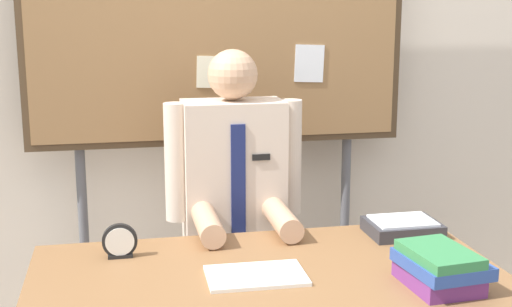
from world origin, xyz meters
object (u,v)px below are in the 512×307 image
open_notebook (256,276)px  desk_clock (120,242)px  person (234,234)px  bulletin_board (218,8)px  book_stack (440,268)px  desk (268,300)px  paper_tray (402,227)px

open_notebook → desk_clock: 0.49m
person → bulletin_board: 0.98m
book_stack → desk_clock: (-0.94, 0.45, -0.01)m
bulletin_board → open_notebook: 1.32m
desk → book_stack: size_ratio=5.38×
open_notebook → desk_clock: (-0.41, 0.26, 0.05)m
desk → open_notebook: (-0.04, -0.02, 0.09)m
desk_clock → paper_tray: bearing=2.0°
book_stack → paper_tray: size_ratio=1.08×
person → desk_clock: (-0.46, -0.40, 0.13)m
desk_clock → bulletin_board: bearing=59.5°
book_stack → desk_clock: bearing=154.6°
book_stack → open_notebook: (-0.53, 0.18, -0.06)m
person → book_stack: bearing=-60.1°
desk → bulletin_board: 1.37m
bulletin_board → paper_tray: (0.57, -0.74, -0.79)m
desk → desk_clock: size_ratio=12.75×
person → paper_tray: person is taller
book_stack → open_notebook: size_ratio=0.91×
bulletin_board → desk: bearing=-90.0°
person → open_notebook: person is taller
bulletin_board → book_stack: (0.48, -1.23, -0.76)m
open_notebook → paper_tray: paper_tray is taller
person → paper_tray: (0.57, -0.36, 0.11)m
desk_clock → paper_tray: 1.03m
person → open_notebook: size_ratio=4.51×
open_notebook → paper_tray: size_ratio=1.19×
book_stack → paper_tray: 0.49m
open_notebook → bulletin_board: bearing=87.6°
desk → desk_clock: desk_clock is taller
desk → desk_clock: 0.54m
desk → bulletin_board: bulletin_board is taller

